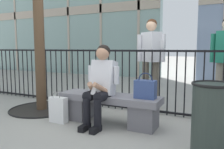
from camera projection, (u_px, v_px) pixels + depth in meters
ground_plane at (109, 123)px, 3.56m from camera, size 60.00×60.00×0.00m
stone_bench at (109, 106)px, 3.53m from camera, size 1.60×0.44×0.45m
seated_person_with_phone at (101, 82)px, 3.41m from camera, size 0.52×0.66×1.21m
handbag_on_bench at (145, 89)px, 3.23m from camera, size 0.30×0.16×0.37m
shopping_bag at (58, 109)px, 3.58m from camera, size 0.29×0.12×0.49m
bystander_further_back at (151, 56)px, 4.39m from camera, size 0.55×0.41×1.71m
plaza_railing at (129, 80)px, 4.23m from camera, size 8.83×0.04×1.13m
trash_can at (212, 121)px, 2.34m from camera, size 0.43×0.43×0.82m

